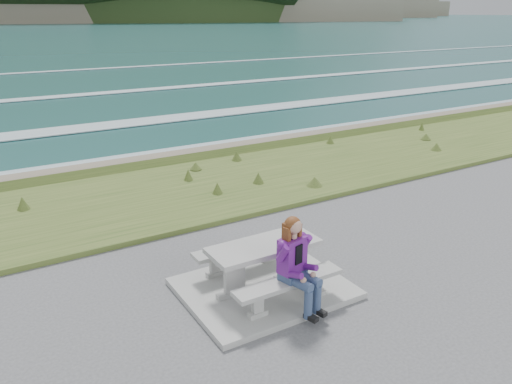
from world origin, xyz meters
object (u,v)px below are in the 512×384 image
bench_landward (288,286)px  seated_woman (300,277)px  bench_seaward (242,250)px  picnic_table (264,253)px

bench_landward → seated_woman: 0.25m
bench_landward → seated_woman: (0.10, -0.13, 0.18)m
bench_seaward → bench_landward: bearing=-90.0°
picnic_table → seated_woman: 0.84m
picnic_table → bench_seaward: size_ratio=1.00×
picnic_table → seated_woman: size_ratio=1.24×
picnic_table → bench_seaward: picnic_table is taller
bench_seaward → seated_woman: seated_woman is taller
bench_landward → seated_woman: size_ratio=1.24×
bench_landward → picnic_table: bearing=90.0°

